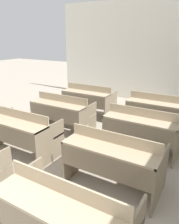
{
  "coord_description": "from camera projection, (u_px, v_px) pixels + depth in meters",
  "views": [
    {
      "loc": [
        1.94,
        -0.11,
        2.07
      ],
      "look_at": [
        -0.01,
        3.18,
        0.73
      ],
      "focal_mm": 35.0,
      "sensor_mm": 36.0,
      "label": 1
    }
  ],
  "objects": [
    {
      "name": "bench_third_left",
      "position": [
        62.0,
        111.0,
        4.91
      ],
      "size": [
        1.32,
        0.72,
        0.84
      ],
      "color": "#807059",
      "rests_on": "ground_plane"
    },
    {
      "name": "bench_second_left",
      "position": [
        21.0,
        130.0,
        3.92
      ],
      "size": [
        1.32,
        0.72,
        0.84
      ],
      "color": "#7E6E57",
      "rests_on": "ground_plane"
    },
    {
      "name": "bench_back_left",
      "position": [
        88.0,
        99.0,
        5.89
      ],
      "size": [
        1.32,
        0.72,
        0.84
      ],
      "color": "#83745D",
      "rests_on": "ground_plane"
    },
    {
      "name": "wall_back",
      "position": [
        151.0,
        52.0,
        6.81
      ],
      "size": [
        6.47,
        0.06,
        3.16
      ],
      "color": "white",
      "rests_on": "ground_plane"
    },
    {
      "name": "bench_front_right",
      "position": [
        65.0,
        214.0,
        2.08
      ],
      "size": [
        1.32,
        0.72,
        0.84
      ],
      "color": "#7F7059",
      "rests_on": "ground_plane"
    },
    {
      "name": "bench_second_right",
      "position": [
        113.0,
        158.0,
        3.04
      ],
      "size": [
        1.32,
        0.72,
        0.84
      ],
      "color": "#7B6C55",
      "rests_on": "ground_plane"
    },
    {
      "name": "bench_third_right",
      "position": [
        142.0,
        128.0,
        4.01
      ],
      "size": [
        1.32,
        0.72,
        0.84
      ],
      "color": "#80715A",
      "rests_on": "ground_plane"
    },
    {
      "name": "bench_back_right",
      "position": [
        157.0,
        110.0,
        4.98
      ],
      "size": [
        1.32,
        0.72,
        0.84
      ],
      "color": "#82735C",
      "rests_on": "ground_plane"
    }
  ]
}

